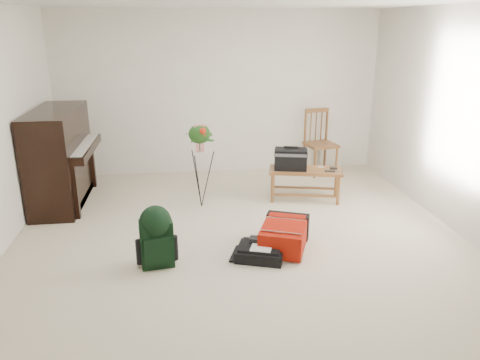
{
  "coord_description": "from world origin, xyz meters",
  "views": [
    {
      "loc": [
        -0.6,
        -4.54,
        2.29
      ],
      "look_at": [
        0.02,
        0.35,
        0.63
      ],
      "focal_mm": 35.0,
      "sensor_mm": 36.0,
      "label": 1
    }
  ],
  "objects": [
    {
      "name": "flower_stand",
      "position": [
        -0.38,
        1.21,
        0.55
      ],
      "size": [
        0.38,
        0.38,
        1.13
      ],
      "rotation": [
        0.0,
        0.0,
        0.08
      ],
      "color": "black",
      "rests_on": "floor"
    },
    {
      "name": "piano",
      "position": [
        -2.19,
        1.6,
        0.6
      ],
      "size": [
        0.71,
        1.5,
        1.25
      ],
      "color": "black",
      "rests_on": "floor"
    },
    {
      "name": "wall_back",
      "position": [
        0.0,
        2.75,
        1.25
      ],
      "size": [
        5.0,
        0.04,
        2.5
      ],
      "primitive_type": "cube",
      "color": "white",
      "rests_on": "floor"
    },
    {
      "name": "black_duffel",
      "position": [
        0.15,
        -0.3,
        0.07
      ],
      "size": [
        0.57,
        0.51,
        0.2
      ],
      "rotation": [
        0.0,
        0.0,
        -0.33
      ],
      "color": "black",
      "rests_on": "floor"
    },
    {
      "name": "dining_chair",
      "position": [
        1.57,
        2.44,
        0.5
      ],
      "size": [
        0.52,
        0.52,
        1.02
      ],
      "rotation": [
        0.0,
        0.0,
        0.2
      ],
      "color": "brown",
      "rests_on": "floor"
    },
    {
      "name": "green_backpack",
      "position": [
        -0.89,
        -0.33,
        0.35
      ],
      "size": [
        0.34,
        0.31,
        0.63
      ],
      "rotation": [
        0.0,
        0.0,
        0.15
      ],
      "color": "black",
      "rests_on": "floor"
    },
    {
      "name": "bench",
      "position": [
        0.89,
        1.28,
        0.52
      ],
      "size": [
        1.03,
        0.59,
        0.74
      ],
      "rotation": [
        0.0,
        0.0,
        -0.23
      ],
      "color": "brown",
      "rests_on": "floor"
    },
    {
      "name": "red_suitcase",
      "position": [
        0.44,
        -0.06,
        0.15
      ],
      "size": [
        0.65,
        0.8,
        0.28
      ],
      "rotation": [
        0.0,
        0.0,
        -0.37
      ],
      "color": "#9F1606",
      "rests_on": "floor"
    },
    {
      "name": "floor",
      "position": [
        0.0,
        0.0,
        0.0
      ],
      "size": [
        5.0,
        5.5,
        0.01
      ],
      "primitive_type": "cube",
      "color": "beige",
      "rests_on": "ground"
    },
    {
      "name": "wall_right",
      "position": [
        2.5,
        0.0,
        1.25
      ],
      "size": [
        0.04,
        5.5,
        2.5
      ],
      "primitive_type": "cube",
      "color": "white",
      "rests_on": "floor"
    }
  ]
}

